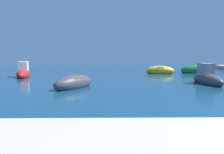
{
  "coord_description": "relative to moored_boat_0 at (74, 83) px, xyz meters",
  "views": [
    {
      "loc": [
        -5.56,
        -7.19,
        2.23
      ],
      "look_at": [
        -5.33,
        8.81,
        0.31
      ],
      "focal_mm": 31.98,
      "sensor_mm": 36.0,
      "label": 1
    }
  ],
  "objects": [
    {
      "name": "moored_boat_0",
      "position": [
        0.0,
        0.0,
        0.0
      ],
      "size": [
        2.83,
        3.32,
        1.1
      ],
      "rotation": [
        0.0,
        0.0,
        4.1
      ],
      "color": "#3F3F47",
      "rests_on": "ground"
    },
    {
      "name": "moored_boat_1",
      "position": [
        -5.78,
        5.97,
        0.1
      ],
      "size": [
        1.83,
        3.41,
        1.67
      ],
      "rotation": [
        0.0,
        0.0,
        4.96
      ],
      "color": "#B21E1E",
      "rests_on": "ground"
    },
    {
      "name": "moored_boat_2",
      "position": [
        7.91,
        9.06,
        0.0
      ],
      "size": [
        3.21,
        1.68,
        1.1
      ],
      "rotation": [
        0.0,
        0.0,
        6.13
      ],
      "color": "gold",
      "rests_on": "ground"
    },
    {
      "name": "moored_boat_4",
      "position": [
        11.94,
        9.48,
        0.02
      ],
      "size": [
        3.16,
        1.47,
        1.17
      ],
      "rotation": [
        0.0,
        0.0,
        6.23
      ],
      "color": "#197233",
      "rests_on": "ground"
    },
    {
      "name": "moored_boat_5",
      "position": [
        9.46,
        1.57,
        0.1
      ],
      "size": [
        1.46,
        3.46,
        1.71
      ],
      "rotation": [
        0.0,
        0.0,
        4.82
      ],
      "color": "#3F3F47",
      "rests_on": "ground"
    }
  ]
}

